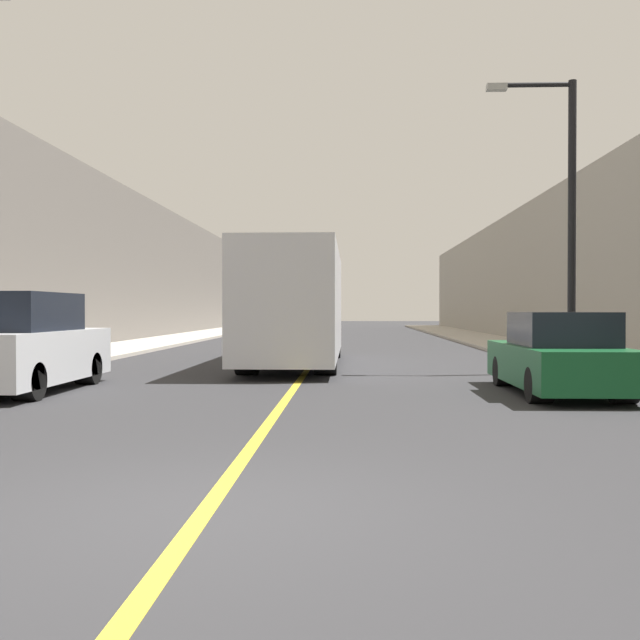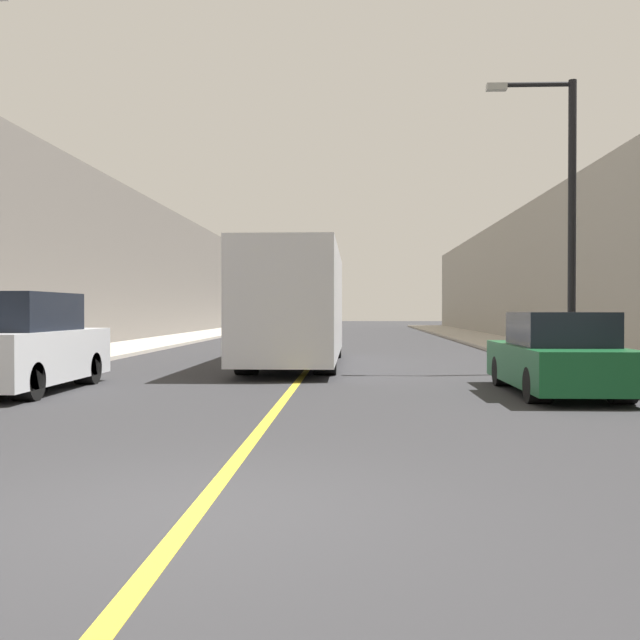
% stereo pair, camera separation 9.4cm
% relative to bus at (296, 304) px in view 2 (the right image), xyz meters
% --- Properties ---
extents(ground_plane, '(200.00, 200.00, 0.00)m').
position_rel_bus_xyz_m(ground_plane, '(0.43, -15.68, -1.75)').
color(ground_plane, '#2D2D30').
extents(sidewalk_left, '(3.25, 72.00, 0.12)m').
position_rel_bus_xyz_m(sidewalk_left, '(-7.54, 14.32, -1.69)').
color(sidewalk_left, '#B2AA9E').
rests_on(sidewalk_left, ground).
extents(sidewalk_right, '(3.25, 72.00, 0.12)m').
position_rel_bus_xyz_m(sidewalk_right, '(8.40, 14.32, -1.69)').
color(sidewalk_right, '#B2AA9E').
rests_on(sidewalk_right, ground).
extents(building_row_left, '(4.00, 72.00, 7.52)m').
position_rel_bus_xyz_m(building_row_left, '(-11.17, 14.32, 2.01)').
color(building_row_left, '#66605B').
rests_on(building_row_left, ground).
extents(building_row_right, '(4.00, 72.00, 6.75)m').
position_rel_bus_xyz_m(building_row_right, '(12.03, 14.32, 1.63)').
color(building_row_right, gray).
rests_on(building_row_right, ground).
extents(road_center_line, '(0.16, 72.00, 0.01)m').
position_rel_bus_xyz_m(road_center_line, '(0.43, 14.32, -1.75)').
color(road_center_line, gold).
rests_on(road_center_line, ground).
extents(bus, '(2.46, 10.54, 3.27)m').
position_rel_bus_xyz_m(bus, '(0.00, 0.00, 0.00)').
color(bus, silver).
rests_on(bus, ground).
extents(parked_suv_left, '(1.90, 4.77, 1.92)m').
position_rel_bus_xyz_m(parked_suv_left, '(-4.79, -7.28, -0.86)').
color(parked_suv_left, silver).
rests_on(parked_suv_left, ground).
extents(car_right_near, '(1.80, 4.68, 1.55)m').
position_rel_bus_xyz_m(car_right_near, '(5.50, -7.24, -1.05)').
color(car_right_near, '#145128').
rests_on(car_right_near, ground).
extents(street_lamp_right, '(2.22, 0.24, 7.16)m').
position_rel_bus_xyz_m(street_lamp_right, '(6.89, -2.61, 2.44)').
color(street_lamp_right, black).
rests_on(street_lamp_right, sidewalk_right).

